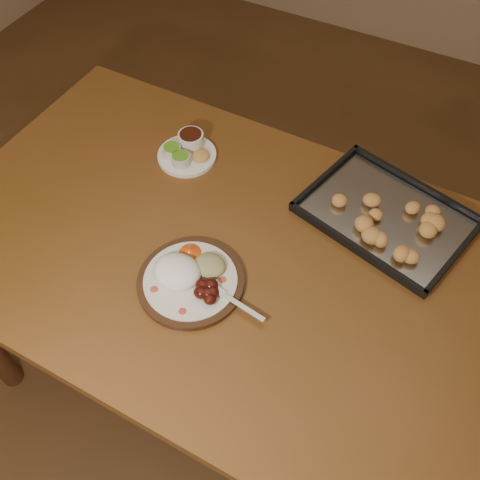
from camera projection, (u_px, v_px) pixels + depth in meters
The scene contains 5 objects.
ground at pixel (207, 291), 2.11m from camera, with size 4.00×4.00×0.00m, color brown.
dining_table at pixel (231, 273), 1.38m from camera, with size 1.51×0.92×0.75m.
dinner_plate at pixel (190, 277), 1.23m from camera, with size 0.32×0.25×0.06m.
condiment_saucer at pixel (186, 151), 1.48m from camera, with size 0.16×0.16×0.06m.
baking_tray at pixel (386, 214), 1.35m from camera, with size 0.46×0.39×0.04m.
Camera 1 is at (0.63, -0.92, 1.80)m, focal length 40.00 mm.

